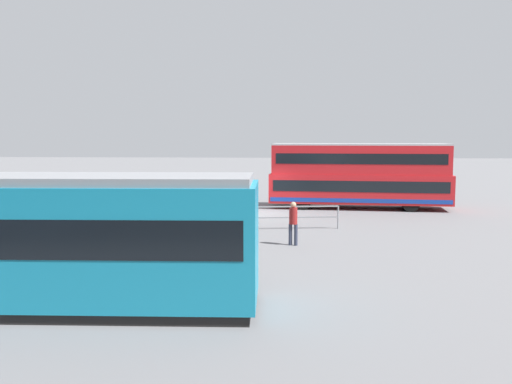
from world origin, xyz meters
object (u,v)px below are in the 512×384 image
(double_decker_bus, at_px, (359,176))
(pedestrian_crossing, at_px, (293,220))
(info_sign, at_px, (171,192))
(pedestrian_near_railing, at_px, (142,205))

(double_decker_bus, relative_size, pedestrian_crossing, 6.20)
(double_decker_bus, xyz_separation_m, info_sign, (9.39, 8.06, -0.22))
(double_decker_bus, bearing_deg, pedestrian_crossing, 71.25)
(double_decker_bus, height_order, info_sign, double_decker_bus)
(pedestrian_crossing, relative_size, info_sign, 0.68)
(pedestrian_near_railing, distance_m, info_sign, 1.81)
(double_decker_bus, xyz_separation_m, pedestrian_crossing, (3.84, 11.30, -0.96))
(pedestrian_crossing, bearing_deg, double_decker_bus, -108.75)
(double_decker_bus, height_order, pedestrian_crossing, double_decker_bus)
(pedestrian_near_railing, bearing_deg, info_sign, 158.38)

